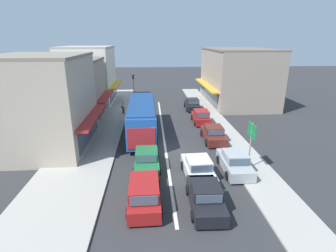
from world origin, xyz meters
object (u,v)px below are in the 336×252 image
Objects in this scene: sedan_behind_bus_mid at (205,197)px; sedan_adjacent_lane_trail at (147,160)px; directional_road_sign at (251,135)px; city_bus at (142,116)px; traffic_light_downstreet at (133,84)px; parked_sedan_kerb_rear at (192,105)px; parked_hatchback_kerb_third at (201,117)px; pedestrian_with_handbag_near at (123,107)px; wagon_queue_gap_filler at (144,192)px; sedan_queue_far_back at (198,169)px; parked_sedan_kerb_front at (235,162)px; parked_sedan_kerb_second at (213,134)px.

sedan_adjacent_lane_trail is at bearing 123.76° from sedan_behind_bus_mid.
directional_road_sign is (4.05, 4.22, 2.04)m from sedan_behind_bus_mid.
traffic_light_downstreet reaches higher than city_bus.
city_bus reaches higher than parked_sedan_kerb_rear.
city_bus is 14.01m from traffic_light_downstreet.
parked_hatchback_kerb_third is (6.03, 10.54, 0.05)m from sedan_adjacent_lane_trail.
sedan_behind_bus_mid is 2.61× the size of pedestrian_with_handbag_near.
wagon_queue_gap_filler reaches higher than sedan_adjacent_lane_trail.
sedan_adjacent_lane_trail is 17.75m from parked_sedan_kerb_rear.
sedan_queue_far_back is at bearing 86.95° from sedan_behind_bus_mid.
sedan_behind_bus_mid is at bearing -125.85° from parked_sedan_kerb_front.
sedan_adjacent_lane_trail and parked_sedan_kerb_second have the same top height.
sedan_queue_far_back is 4.60m from wagon_queue_gap_filler.
traffic_light_downstreet reaches higher than sedan_adjacent_lane_trail.
sedan_behind_bus_mid is 1.00× the size of parked_sedan_kerb_second.
parked_sedan_kerb_front is at bearing -174.64° from directional_road_sign.
pedestrian_with_handbag_near is (-0.97, -6.69, -1.79)m from traffic_light_downstreet.
sedan_queue_far_back is at bearing -111.46° from parked_sedan_kerb_second.
directional_road_sign is (1.07, 0.10, 2.04)m from parked_sedan_kerb_front.
pedestrian_with_handbag_near is at bearing 101.92° from sedan_adjacent_lane_trail.
traffic_light_downstreet is 6.99m from pedestrian_with_handbag_near.
sedan_behind_bus_mid is 26.97m from traffic_light_downstreet.
parked_hatchback_kerb_third reaches higher than sedan_behind_bus_mid.
sedan_adjacent_lane_trail is 6.41m from parked_sedan_kerb_front.
parked_hatchback_kerb_third is at bearing -52.86° from traffic_light_downstreet.
pedestrian_with_handbag_near is (-6.62, 16.27, 0.40)m from sedan_queue_far_back.
parked_sedan_kerb_rear is at bearing 70.19° from sedan_adjacent_lane_trail.
pedestrian_with_handbag_near is (-9.42, 15.50, 0.40)m from parked_sedan_kerb_front.
traffic_light_downstreet is at bearing 150.56° from parked_sedan_kerb_rear.
parked_sedan_kerb_front is (2.98, 4.12, 0.00)m from sedan_behind_bus_mid.
parked_sedan_kerb_second is at bearing -19.76° from city_bus.
sedan_behind_bus_mid and parked_sedan_kerb_front have the same top height.
parked_hatchback_kerb_third is 1.03× the size of directional_road_sign.
sedan_queue_far_back is at bearing -167.33° from directional_road_sign.
parked_hatchback_kerb_third reaches higher than parked_sedan_kerb_front.
parked_sedan_kerb_front is at bearing -88.31° from parked_sedan_kerb_second.
traffic_light_downstreet is (-8.14, 10.75, 2.15)m from parked_hatchback_kerb_third.
parked_sedan_kerb_rear is (2.47, 18.38, 0.00)m from sedan_queue_far_back.
pedestrian_with_handbag_near is at bearing -98.24° from traffic_light_downstreet.
parked_sedan_kerb_front is at bearing -58.71° from pedestrian_with_handbag_near.
pedestrian_with_handbag_near is (-9.10, -2.11, 0.40)m from parked_sedan_kerb_rear.
traffic_light_downstreet is (-8.13, 4.59, 2.19)m from parked_sedan_kerb_rear.
traffic_light_downstreet is at bearing 116.95° from parked_sedan_kerb_second.
sedan_adjacent_lane_trail is 7.73m from directional_road_sign.
sedan_queue_far_back is 7.18m from parked_sedan_kerb_second.
traffic_light_downstreet is at bearing 113.32° from directional_road_sign.
parked_sedan_kerb_second is at bearing 56.61° from wagon_queue_gap_filler.
city_bus is 11.43m from directional_road_sign.
parked_sedan_kerb_rear is 2.59× the size of pedestrian_with_handbag_near.
directional_road_sign reaches higher than parked_hatchback_kerb_third.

